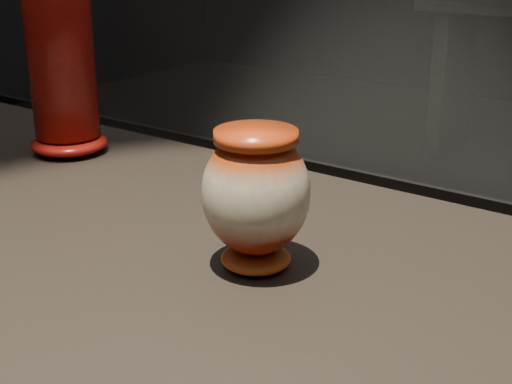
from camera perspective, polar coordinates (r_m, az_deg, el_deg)
main_vase at (r=0.85m, az=0.00°, el=-0.20°), size 0.17×0.17×0.18m
tall_vase at (r=1.32m, az=-15.49°, el=12.00°), size 0.18×0.18×0.44m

